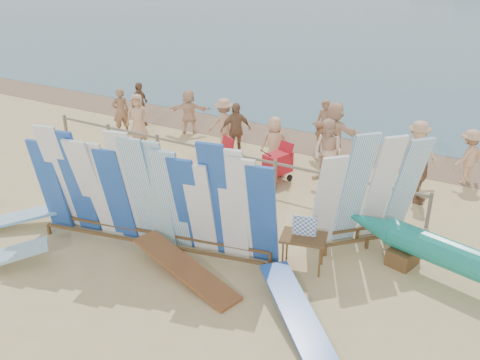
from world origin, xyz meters
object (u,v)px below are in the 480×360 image
Objects in this scene: beachgoer_extra_1 at (140,104)px; main_surfboard_rack at (150,197)px; side_surfboard_rack at (368,193)px; beachgoer_0 at (138,117)px; stroller at (278,167)px; beachgoer_7 at (325,126)px; beachgoer_1 at (121,112)px; flat_board_c at (185,277)px; beachgoer_4 at (236,130)px; beachgoer_11 at (189,111)px; flat_board_d at (297,323)px; flat_board_e at (5,229)px; beachgoer_10 at (421,174)px; beachgoer_5 at (334,133)px; beachgoer_extra_0 at (468,157)px; beachgoer_3 at (224,124)px; beachgoer_6 at (274,144)px; vendor_table at (303,251)px; beach_chair_left at (221,159)px; beachgoer_8 at (328,152)px; beach_chair_right at (277,166)px; beachgoer_9 at (417,151)px.

main_surfboard_rack is at bearing -145.16° from beachgoer_extra_1.
beachgoer_0 is (-8.90, 2.86, -0.44)m from side_surfboard_rack.
beachgoer_extra_1 reaches higher than stroller.
beachgoer_7 reaches higher than beachgoer_1.
flat_board_c is 1.55× the size of beachgoer_4.
beachgoer_11 is 2.38m from beachgoer_1.
main_surfboard_rack is 4.94× the size of stroller.
flat_board_d is (2.50, -0.13, 0.00)m from flat_board_c.
beachgoer_extra_1 is (-2.39, 7.62, 0.82)m from flat_board_e.
beachgoer_10 is (10.36, -1.27, -0.04)m from beachgoer_extra_1.
beachgoer_4 is (-5.71, 0.38, 0.09)m from beachgoer_10.
stroller is 0.65× the size of beachgoer_7.
beachgoer_5 is (-2.91, 1.50, 0.17)m from beachgoer_10.
beachgoer_3 is at bearing -51.82° from beachgoer_extra_0.
beachgoer_7 is at bearing 16.04° from flat_board_c.
flat_board_d is (3.75, -0.69, -1.23)m from main_surfboard_rack.
beachgoer_4 is at bearing 108.73° from beachgoer_3.
flat_board_d is 8.81m from beachgoer_3.
beachgoer_extra_1 is at bearing -45.31° from beachgoer_6.
vendor_table is 5.23m from beachgoer_6.
beachgoer_7 reaches higher than beach_chair_left.
beachgoer_10 is at bearing 18.47° from beachgoer_8.
beach_chair_left is at bearing 96.24° from beachgoer_10.
beachgoer_6 is (-0.71, -2.11, -0.05)m from beachgoer_7.
beach_chair_left is 5.15m from beachgoer_extra_1.
beach_chair_right is 6.37m from beachgoer_1.
beachgoer_7 is 0.98× the size of beachgoer_9.
stroller is at bearing -149.38° from beachgoer_9.
stroller is (1.92, -0.07, 0.18)m from beach_chair_left.
beachgoer_7 is (2.13, 2.81, 0.59)m from beach_chair_left.
flat_board_c is 1.57× the size of beachgoer_7.
beach_chair_left is at bearing -154.00° from beachgoer_8.
side_surfboard_rack reaches higher than beach_chair_left.
beachgoer_9 is 1.07× the size of beachgoer_1.
beachgoer_10 is at bearing 31.81° from side_surfboard_rack.
beachgoer_10 reaches higher than flat_board_e.
beachgoer_8 reaches higher than beachgoer_1.
beachgoer_8 is 1.07× the size of beachgoer_7.
beach_chair_right is 0.65m from beachgoer_6.
beachgoer_5 is 2.51m from beachgoer_9.
beachgoer_1 reaches higher than beach_chair_right.
flat_board_e is at bearing 159.10° from side_surfboard_rack.
vendor_table is at bearing 89.23° from beachgoer_6.
flat_board_c is 1.46× the size of beachgoer_8.
beachgoer_7 is 3.18m from beachgoer_9.
beachgoer_11 is (-5.14, 7.32, 0.79)m from flat_board_c.
beachgoer_extra_1 is at bearing 82.73° from beachgoer_10.
beachgoer_4 is 1.06× the size of beachgoer_1.
vendor_table is 6.98m from flat_board_e.
beachgoer_1 reaches higher than flat_board_c.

